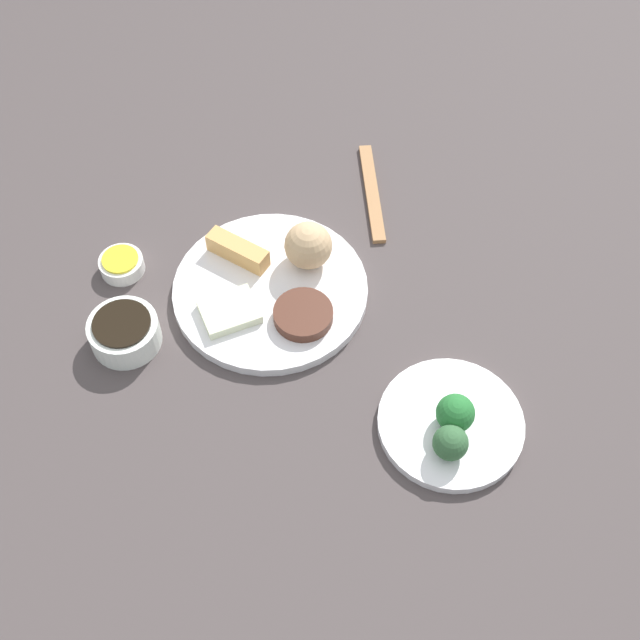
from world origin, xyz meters
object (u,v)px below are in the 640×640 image
at_px(broccoli_plate, 450,423).
at_px(chopsticks_pair, 372,192).
at_px(soy_sauce_bowl, 125,333).
at_px(sauce_ramekin_hot_mustard, 122,265).
at_px(main_plate, 270,290).

distance_m(broccoli_plate, chopsticks_pair, 0.42).
relative_size(broccoli_plate, soy_sauce_bowl, 1.96).
bearing_deg(broccoli_plate, chopsticks_pair, -97.45).
bearing_deg(chopsticks_pair, soy_sauce_bowl, 19.01).
bearing_deg(sauce_ramekin_hot_mustard, soy_sauce_bowl, 80.85).
bearing_deg(sauce_ramekin_hot_mustard, main_plate, 149.28).
xyz_separation_m(main_plate, soy_sauce_bowl, (0.22, 0.01, 0.01)).
xyz_separation_m(sauce_ramekin_hot_mustard, chopsticks_pair, (-0.41, -0.02, -0.01)).
distance_m(main_plate, chopsticks_pair, 0.25).
relative_size(main_plate, broccoli_plate, 1.48).
height_order(main_plate, soy_sauce_bowl, soy_sauce_bowl).
relative_size(main_plate, chopsticks_pair, 1.37).
height_order(broccoli_plate, chopsticks_pair, broccoli_plate).
xyz_separation_m(broccoli_plate, chopsticks_pair, (-0.06, -0.42, -0.00)).
relative_size(main_plate, sauce_ramekin_hot_mustard, 4.33).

